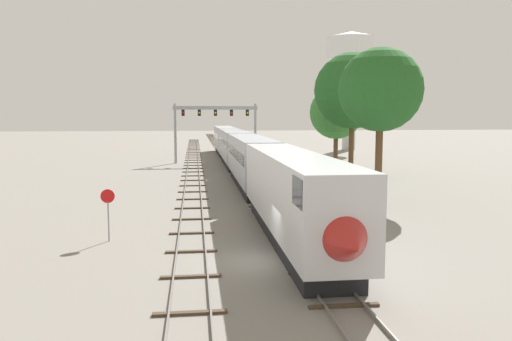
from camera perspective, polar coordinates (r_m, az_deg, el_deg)
name	(u,v)px	position (r m, az deg, el deg)	size (l,w,h in m)	color
ground_plane	(266,261)	(24.22, 1.10, -10.23)	(400.00, 400.00, 0.00)	gray
track_main	(227,156)	(83.44, -3.30, 1.59)	(2.60, 200.00, 0.16)	slate
track_near	(193,170)	(63.36, -7.12, 0.07)	(2.60, 160.00, 0.16)	slate
passenger_train	(240,152)	(58.56, -1.77, 2.09)	(3.04, 83.18, 4.80)	silver
signal_gantry	(216,120)	(72.89, -4.60, 5.76)	(12.10, 0.49, 8.50)	#999BA0
water_tower	(350,57)	(102.59, 10.60, 12.46)	(9.62, 9.62, 23.05)	beige
stop_sign	(108,208)	(28.68, -16.38, -4.04)	(0.76, 0.08, 2.88)	gray
trackside_tree_left	(352,91)	(56.24, 10.83, 8.84)	(8.26, 8.26, 13.64)	brown
trackside_tree_mid	(336,113)	(64.15, 9.06, 6.47)	(6.63, 6.63, 10.52)	brown
trackside_tree_right	(381,90)	(40.59, 13.89, 8.80)	(6.50, 6.50, 12.09)	brown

